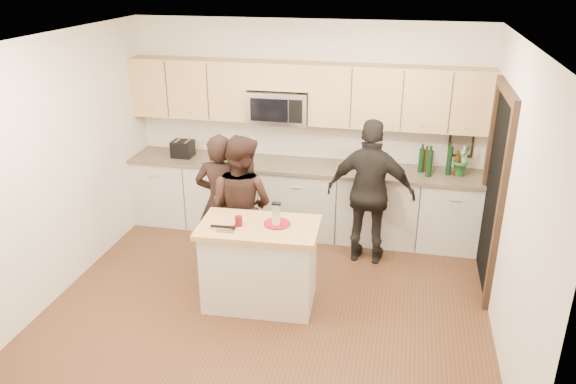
% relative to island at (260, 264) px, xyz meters
% --- Properties ---
extents(floor, '(4.50, 4.50, 0.00)m').
position_rel_island_xyz_m(floor, '(0.09, 0.06, -0.45)').
color(floor, '#58321E').
rests_on(floor, ground).
extents(room_shell, '(4.52, 4.02, 2.71)m').
position_rel_island_xyz_m(room_shell, '(0.09, 0.06, 1.28)').
color(room_shell, beige).
rests_on(room_shell, ground).
extents(back_cabinetry, '(4.50, 0.66, 0.94)m').
position_rel_island_xyz_m(back_cabinetry, '(0.09, 1.75, 0.02)').
color(back_cabinetry, beige).
rests_on(back_cabinetry, ground).
extents(upper_cabinetry, '(4.50, 0.33, 0.75)m').
position_rel_island_xyz_m(upper_cabinetry, '(0.13, 1.89, 1.39)').
color(upper_cabinetry, tan).
rests_on(upper_cabinetry, ground).
extents(microwave, '(0.76, 0.41, 0.40)m').
position_rel_island_xyz_m(microwave, '(-0.22, 1.86, 1.20)').
color(microwave, silver).
rests_on(microwave, ground).
extents(doorway, '(0.06, 1.25, 2.20)m').
position_rel_island_xyz_m(doorway, '(2.33, 0.96, 0.70)').
color(doorway, black).
rests_on(doorway, ground).
extents(framed_picture, '(0.30, 0.03, 0.38)m').
position_rel_island_xyz_m(framed_picture, '(2.04, 2.04, 0.83)').
color(framed_picture, black).
rests_on(framed_picture, ground).
extents(dish_towel, '(0.34, 0.60, 0.48)m').
position_rel_island_xyz_m(dish_towel, '(-0.86, 1.56, 0.35)').
color(dish_towel, white).
rests_on(dish_towel, ground).
extents(island, '(1.23, 0.76, 0.90)m').
position_rel_island_xyz_m(island, '(0.00, 0.00, 0.00)').
color(island, beige).
rests_on(island, ground).
extents(red_plate, '(0.27, 0.27, 0.02)m').
position_rel_island_xyz_m(red_plate, '(0.18, 0.06, 0.45)').
color(red_plate, maroon).
rests_on(red_plate, island).
extents(box_grater, '(0.09, 0.05, 0.25)m').
position_rel_island_xyz_m(box_grater, '(0.19, -0.01, 0.59)').
color(box_grater, silver).
rests_on(box_grater, red_plate).
extents(drink_glass, '(0.08, 0.08, 0.10)m').
position_rel_island_xyz_m(drink_glass, '(-0.19, -0.05, 0.50)').
color(drink_glass, maroon).
rests_on(drink_glass, island).
extents(cutting_board, '(0.25, 0.20, 0.02)m').
position_rel_island_xyz_m(cutting_board, '(-0.35, -0.10, 0.45)').
color(cutting_board, tan).
rests_on(cutting_board, island).
extents(tongs, '(0.25, 0.04, 0.02)m').
position_rel_island_xyz_m(tongs, '(-0.32, -0.16, 0.47)').
color(tongs, black).
rests_on(tongs, cutting_board).
extents(knife, '(0.19, 0.03, 0.01)m').
position_rel_island_xyz_m(knife, '(-0.28, -0.23, 0.46)').
color(knife, silver).
rests_on(knife, cutting_board).
extents(toaster, '(0.27, 0.23, 0.22)m').
position_rel_island_xyz_m(toaster, '(-1.50, 1.73, 0.59)').
color(toaster, black).
rests_on(toaster, back_cabinetry).
extents(bottle_cluster, '(0.56, 0.24, 0.41)m').
position_rel_island_xyz_m(bottle_cluster, '(1.80, 1.77, 0.67)').
color(bottle_cluster, black).
rests_on(bottle_cluster, back_cabinetry).
extents(orchid, '(0.29, 0.28, 0.41)m').
position_rel_island_xyz_m(orchid, '(2.06, 1.78, 0.69)').
color(orchid, '#2A6A2D').
rests_on(orchid, back_cabinetry).
extents(woman_left, '(0.61, 0.42, 1.61)m').
position_rel_island_xyz_m(woman_left, '(-0.62, 0.68, 0.35)').
color(woman_left, black).
rests_on(woman_left, ground).
extents(woman_center, '(0.94, 0.82, 1.63)m').
position_rel_island_xyz_m(woman_center, '(-0.37, 0.61, 0.36)').
color(woman_center, black).
rests_on(woman_center, ground).
extents(woman_right, '(1.05, 0.50, 1.74)m').
position_rel_island_xyz_m(woman_right, '(1.03, 1.16, 0.41)').
color(woman_right, black).
rests_on(woman_right, ground).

